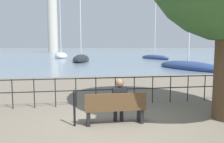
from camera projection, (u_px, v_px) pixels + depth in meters
ground_plane at (115, 123)px, 6.22m from camera, size 1000.00×1000.00×0.00m
harbor_water at (78, 50)px, 163.22m from camera, size 600.00×300.00×0.01m
park_bench at (115, 109)px, 6.11m from camera, size 1.70×0.45×0.90m
seated_person_left at (119, 99)px, 6.18m from camera, size 0.41×0.35×1.27m
promenade_railing at (106, 87)px, 8.09m from camera, size 13.89×0.04×1.05m
closed_umbrella at (74, 105)px, 5.92m from camera, size 0.09×0.09×1.04m
sailboat_1 at (61, 56)px, 43.74m from camera, size 3.06×6.63×13.23m
sailboat_2 at (154, 57)px, 39.87m from camera, size 3.71×7.95×11.49m
sailboat_3 at (188, 66)px, 21.51m from camera, size 4.56×8.17×12.28m
sailboat_4 at (81, 59)px, 33.18m from camera, size 3.20×8.76×12.12m
harbor_lighthouse at (52, 23)px, 91.18m from camera, size 4.10×4.10×26.40m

